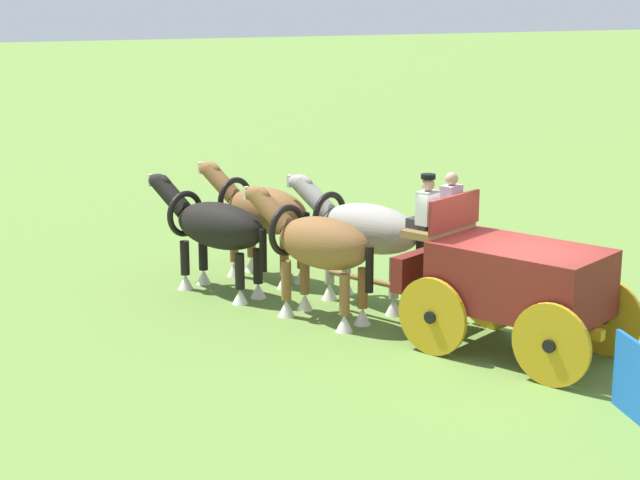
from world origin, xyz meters
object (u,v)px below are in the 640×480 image
Objects in this scene: draft_horse_rear_off at (364,231)px; draft_horse_lead_off at (262,213)px; draft_horse_rear_near at (318,245)px; show_wagon at (511,279)px; draft_horse_lead_near at (215,227)px.

draft_horse_lead_off is (2.37, 1.06, -0.02)m from draft_horse_rear_off.
draft_horse_rear_near is 0.94× the size of draft_horse_rear_off.
draft_horse_rear_near is at bearing 177.46° from draft_horse_lead_off.
show_wagon is 1.94× the size of draft_horse_rear_near.
draft_horse_rear_off reaches higher than draft_horse_lead_off.
draft_horse_rear_off is (3.46, 0.83, 0.15)m from show_wagon.
draft_horse_rear_near is 0.98× the size of draft_horse_lead_off.
show_wagon is at bearing -166.48° from draft_horse_rear_off.
draft_horse_rear_off is 1.05× the size of draft_horse_lead_off.
draft_horse_rear_off is at bearing -155.95° from draft_horse_lead_off.
show_wagon reaches higher than draft_horse_lead_near.
draft_horse_lead_near is at bearing 24.05° from draft_horse_rear_near.
show_wagon is 1.81× the size of draft_horse_lead_near.
show_wagon is 6.14m from draft_horse_lead_near.
show_wagon reaches higher than draft_horse_lead_off.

